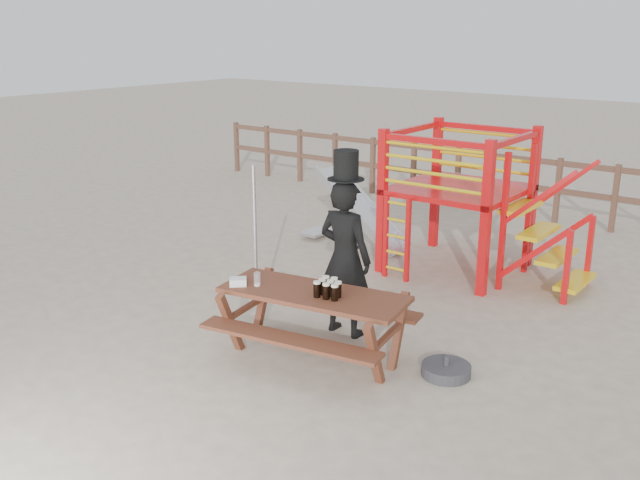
{
  "coord_description": "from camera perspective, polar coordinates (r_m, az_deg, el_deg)",
  "views": [
    {
      "loc": [
        4.7,
        -5.64,
        3.49
      ],
      "look_at": [
        -0.2,
        0.8,
        1.03
      ],
      "focal_mm": 40.0,
      "sensor_mm": 36.0,
      "label": 1
    }
  ],
  "objects": [
    {
      "name": "ground",
      "position": [
        8.13,
        -2.33,
        -8.56
      ],
      "size": [
        60.0,
        60.0,
        0.0
      ],
      "primitive_type": "plane",
      "color": "#C1AF96",
      "rests_on": "ground"
    },
    {
      "name": "playground_fort",
      "position": [
        10.58,
        10.6,
        3.37
      ],
      "size": [
        4.71,
        1.84,
        2.1
      ],
      "color": "red",
      "rests_on": "ground"
    },
    {
      "name": "man_with_hat",
      "position": [
        8.15,
        2.02,
        -1.12
      ],
      "size": [
        0.68,
        0.45,
        2.17
      ],
      "rotation": [
        0.0,
        0.0,
        3.15
      ],
      "color": "black",
      "rests_on": "ground"
    },
    {
      "name": "parasol_base",
      "position": [
        7.61,
        10.06,
        -10.21
      ],
      "size": [
        0.51,
        0.51,
        0.22
      ],
      "color": "#35353A",
      "rests_on": "ground"
    },
    {
      "name": "stout_pints",
      "position": [
        7.42,
        0.68,
        -3.88
      ],
      "size": [
        0.3,
        0.28,
        0.17
      ],
      "color": "black",
      "rests_on": "picnic_table"
    },
    {
      "name": "empty_glasses",
      "position": [
        7.74,
        -5.05,
        -3.18
      ],
      "size": [
        0.07,
        0.07,
        0.15
      ],
      "color": "silver",
      "rests_on": "picnic_table"
    },
    {
      "name": "paper_bag",
      "position": [
        7.79,
        -6.57,
        -3.33
      ],
      "size": [
        0.23,
        0.22,
        0.08
      ],
      "primitive_type": "cube",
      "rotation": [
        0.0,
        0.0,
        0.74
      ],
      "color": "white",
      "rests_on": "picnic_table"
    },
    {
      "name": "metal_pole",
      "position": [
        8.42,
        -5.18,
        -0.56
      ],
      "size": [
        0.04,
        0.04,
        1.96
      ],
      "primitive_type": "cylinder",
      "color": "#B2B2B7",
      "rests_on": "ground"
    },
    {
      "name": "picnic_table",
      "position": [
        7.67,
        -0.52,
        -6.17
      ],
      "size": [
        2.21,
        1.71,
        0.77
      ],
      "rotation": [
        0.0,
        0.0,
        0.18
      ],
      "color": "brown",
      "rests_on": "ground"
    },
    {
      "name": "back_fence",
      "position": [
        13.77,
        16.57,
        4.62
      ],
      "size": [
        15.09,
        0.09,
        1.2
      ],
      "color": "brown",
      "rests_on": "ground"
    }
  ]
}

